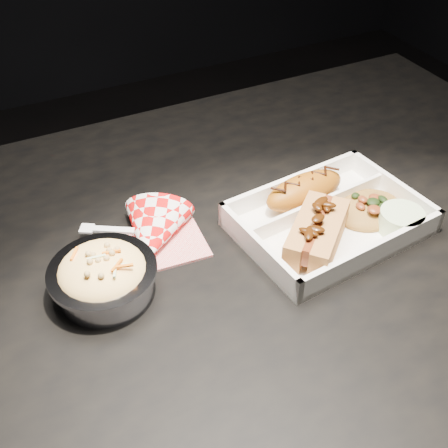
{
  "coord_description": "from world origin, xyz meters",
  "views": [
    {
      "loc": [
        -0.27,
        -0.49,
        1.27
      ],
      "look_at": [
        -0.03,
        -0.02,
        0.81
      ],
      "focal_mm": 45.0,
      "sensor_mm": 36.0,
      "label": 1
    }
  ],
  "objects_px": {
    "food_tray": "(328,222)",
    "napkin_fork": "(153,234)",
    "fried_pastry": "(304,190)",
    "foil_coleslaw_cup": "(103,275)",
    "hotdog": "(317,232)",
    "dining_table": "(238,290)"
  },
  "relations": [
    {
      "from": "fried_pastry",
      "to": "napkin_fork",
      "type": "relative_size",
      "value": 0.81
    },
    {
      "from": "dining_table",
      "to": "food_tray",
      "type": "distance_m",
      "value": 0.16
    },
    {
      "from": "napkin_fork",
      "to": "hotdog",
      "type": "bearing_deg",
      "value": 0.81
    },
    {
      "from": "foil_coleslaw_cup",
      "to": "hotdog",
      "type": "bearing_deg",
      "value": -10.5
    },
    {
      "from": "fried_pastry",
      "to": "foil_coleslaw_cup",
      "type": "xyz_separation_m",
      "value": [
        -0.31,
        -0.04,
        -0.0
      ]
    },
    {
      "from": "dining_table",
      "to": "foil_coleslaw_cup",
      "type": "bearing_deg",
      "value": -178.61
    },
    {
      "from": "hotdog",
      "to": "dining_table",
      "type": "bearing_deg",
      "value": 105.2
    },
    {
      "from": "food_tray",
      "to": "napkin_fork",
      "type": "height_order",
      "value": "napkin_fork"
    },
    {
      "from": "dining_table",
      "to": "fried_pastry",
      "type": "bearing_deg",
      "value": 14.35
    },
    {
      "from": "food_tray",
      "to": "napkin_fork",
      "type": "relative_size",
      "value": 1.66
    },
    {
      "from": "fried_pastry",
      "to": "hotdog",
      "type": "xyz_separation_m",
      "value": [
        -0.04,
        -0.09,
        0.0
      ]
    },
    {
      "from": "dining_table",
      "to": "hotdog",
      "type": "relative_size",
      "value": 9.11
    },
    {
      "from": "fried_pastry",
      "to": "dining_table",
      "type": "bearing_deg",
      "value": -165.65
    },
    {
      "from": "food_tray",
      "to": "hotdog",
      "type": "relative_size",
      "value": 2.03
    },
    {
      "from": "hotdog",
      "to": "napkin_fork",
      "type": "xyz_separation_m",
      "value": [
        -0.19,
        0.11,
        -0.02
      ]
    },
    {
      "from": "foil_coleslaw_cup",
      "to": "fried_pastry",
      "type": "bearing_deg",
      "value": 6.57
    },
    {
      "from": "dining_table",
      "to": "napkin_fork",
      "type": "height_order",
      "value": "napkin_fork"
    },
    {
      "from": "fried_pastry",
      "to": "foil_coleslaw_cup",
      "type": "bearing_deg",
      "value": -173.43
    },
    {
      "from": "dining_table",
      "to": "napkin_fork",
      "type": "xyz_separation_m",
      "value": [
        -0.1,
        0.05,
        0.11
      ]
    },
    {
      "from": "fried_pastry",
      "to": "hotdog",
      "type": "bearing_deg",
      "value": -112.76
    },
    {
      "from": "fried_pastry",
      "to": "foil_coleslaw_cup",
      "type": "height_order",
      "value": "foil_coleslaw_cup"
    },
    {
      "from": "dining_table",
      "to": "fried_pastry",
      "type": "height_order",
      "value": "fried_pastry"
    }
  ]
}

